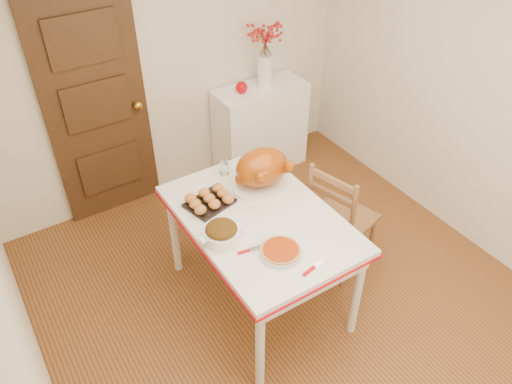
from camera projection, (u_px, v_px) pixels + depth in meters
floor at (298, 311)px, 3.86m from camera, size 3.50×4.00×0.00m
wall_back at (169, 65)px, 4.40m from camera, size 3.50×0.00×2.50m
wall_left at (8, 304)px, 2.34m from camera, size 0.00×4.00×2.50m
wall_right at (493, 106)px, 3.82m from camera, size 0.00×4.00×2.50m
door_back at (97, 110)px, 4.22m from camera, size 0.85×0.06×2.06m
sideboard at (260, 128)px, 5.09m from camera, size 0.91×0.40×0.91m
kitchen_table at (260, 259)px, 3.71m from camera, size 0.96×1.40×0.84m
chair_oak at (342, 216)px, 3.96m from camera, size 0.55×0.55×1.01m
berry_vase at (265, 54)px, 4.64m from camera, size 0.33×0.33×0.63m
apple at (242, 87)px, 4.69m from camera, size 0.11×0.11×0.11m
turkey_platter at (262, 169)px, 3.63m from camera, size 0.49×0.40×0.29m
pumpkin_pie at (281, 251)px, 3.15m from camera, size 0.32×0.32×0.06m
stuffing_dish at (222, 232)px, 3.24m from camera, size 0.33×0.27×0.12m
rolls_tray at (209, 200)px, 3.53m from camera, size 0.36×0.31×0.08m
pie_server at (315, 266)px, 3.08m from camera, size 0.22×0.10×0.01m
carving_knife at (254, 249)px, 3.20m from camera, size 0.23×0.08×0.01m
drinking_glass at (224, 167)px, 3.80m from camera, size 0.08×0.08×0.12m
shaker_pair at (256, 160)px, 3.90m from camera, size 0.10×0.05×0.10m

